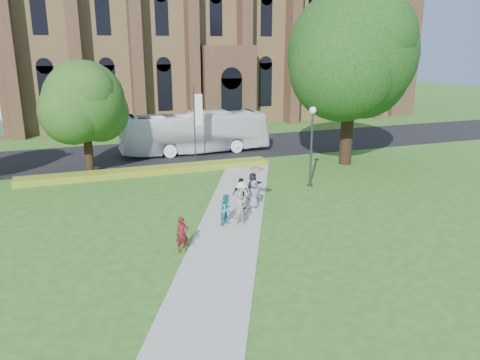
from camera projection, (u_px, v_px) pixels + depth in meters
name	position (u px, v px, depth m)	size (l,w,h in m)	color
ground	(235.00, 238.00, 22.62)	(160.00, 160.00, 0.00)	#305F1C
road	(159.00, 152.00, 40.69)	(160.00, 10.00, 0.02)	black
footpath	(229.00, 230.00, 23.52)	(3.20, 30.00, 0.04)	#B2B2A8
flower_hedge	(149.00, 171.00, 33.84)	(18.00, 1.40, 0.45)	#ADB223
cathedral	(205.00, 12.00, 58.20)	(52.60, 18.25, 28.00)	brown
streetlamp	(312.00, 137.00, 30.04)	(0.44, 0.44, 5.24)	#38383D
large_tree	(352.00, 54.00, 34.50)	(9.60, 9.60, 13.20)	#332114
street_tree_1	(84.00, 102.00, 32.32)	(5.60, 5.60, 8.05)	#332114
banner_pole_0	(196.00, 120.00, 36.11)	(0.70, 0.10, 6.00)	#38383D
tour_coach	(195.00, 132.00, 40.13)	(2.97, 12.71, 3.54)	silver
pedestrian_0	(182.00, 234.00, 20.85)	(0.59, 0.38, 1.60)	#581418
pedestrian_1	(227.00, 210.00, 23.99)	(0.79, 0.61, 1.62)	teal
pedestrian_2	(242.00, 199.00, 25.26)	(1.22, 0.70, 1.89)	silver
pedestrian_3	(241.00, 193.00, 26.32)	(1.06, 0.44, 1.81)	black
pedestrian_4	(254.00, 194.00, 26.50)	(0.79, 0.51, 1.61)	gray
pedestrian_5	(253.00, 186.00, 27.94)	(1.53, 0.49, 1.66)	#25232A
pedestrian_6	(240.00, 209.00, 23.88)	(0.63, 0.41, 1.73)	gray
parasol	(257.00, 174.00, 26.33)	(0.79, 0.79, 0.69)	#F2ABCE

